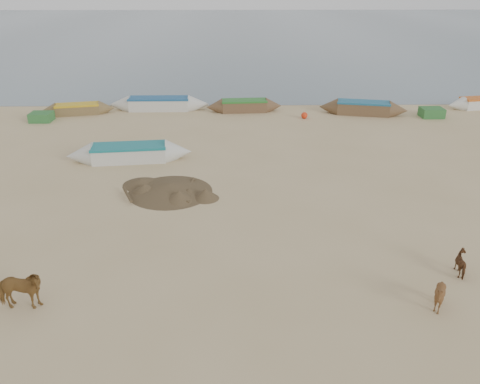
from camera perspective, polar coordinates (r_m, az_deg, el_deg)
name	(u,v)px	position (r m, az deg, el deg)	size (l,w,h in m)	color
ground	(242,270)	(15.65, 0.26, -9.46)	(140.00, 140.00, 0.00)	tan
sea	(233,29)	(95.37, -0.88, 19.29)	(160.00, 160.00, 0.00)	slate
cow_adult	(19,291)	(15.04, -25.29, -10.83)	(0.68, 1.50, 1.26)	brown
calf_front	(439,296)	(14.83, 23.14, -11.62)	(0.79, 0.88, 0.97)	brown
calf_right	(464,264)	(16.88, 25.62, -7.89)	(0.76, 0.65, 0.76)	brown
near_canoe	(130,153)	(25.30, -13.31, 4.66)	(6.48, 1.39, 0.85)	beige
debris_pile	(170,187)	(21.22, -8.51, 0.55)	(3.79, 3.79, 0.43)	brown
waterline_canoes	(265,105)	(34.38, 3.04, 10.51)	(55.53, 4.51, 0.92)	brown
beach_clutter	(291,109)	(33.91, 6.25, 9.97)	(41.85, 5.45, 0.64)	#306A33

